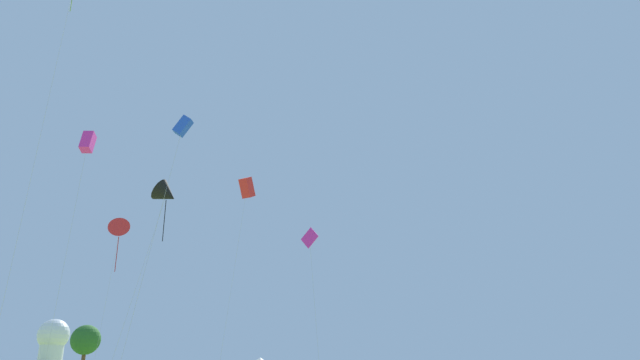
% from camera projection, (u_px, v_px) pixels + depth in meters
% --- Properties ---
extents(kite_red_box, '(2.89, 2.19, 21.96)m').
position_uv_depth(kite_red_box, '(247.00, 188.00, 62.80)').
color(kite_red_box, red).
rests_on(kite_red_box, ground).
extents(kite_red_delta, '(3.08, 3.66, 16.74)m').
position_uv_depth(kite_red_delta, '(119.00, 232.00, 59.82)').
color(kite_red_delta, red).
rests_on(kite_red_delta, ground).
extents(kite_magenta_diamond, '(2.26, 2.53, 13.71)m').
position_uv_depth(kite_magenta_diamond, '(310.00, 239.00, 50.31)').
color(kite_magenta_diamond, '#E02DA3').
rests_on(kite_magenta_diamond, ground).
extents(kite_magenta_box, '(1.04, 1.30, 18.08)m').
position_uv_depth(kite_magenta_box, '(88.00, 143.00, 40.60)').
color(kite_magenta_box, '#E02DA3').
rests_on(kite_magenta_box, ground).
extents(kite_blue_box, '(2.61, 2.83, 18.66)m').
position_uv_depth(kite_blue_box, '(183.00, 127.00, 39.50)').
color(kite_blue_box, blue).
rests_on(kite_blue_box, ground).
extents(kite_black_delta, '(3.69, 3.32, 16.15)m').
position_uv_depth(kite_black_delta, '(167.00, 194.00, 45.15)').
color(kite_black_delta, black).
rests_on(kite_black_delta, ground).
extents(observatory_dome, '(6.40, 6.40, 10.80)m').
position_uv_depth(observatory_dome, '(52.00, 343.00, 116.12)').
color(observatory_dome, white).
rests_on(observatory_dome, ground).
extents(tree_distant_left, '(3.43, 3.43, 6.24)m').
position_uv_depth(tree_distant_left, '(86.00, 340.00, 65.74)').
color(tree_distant_left, brown).
rests_on(tree_distant_left, ground).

